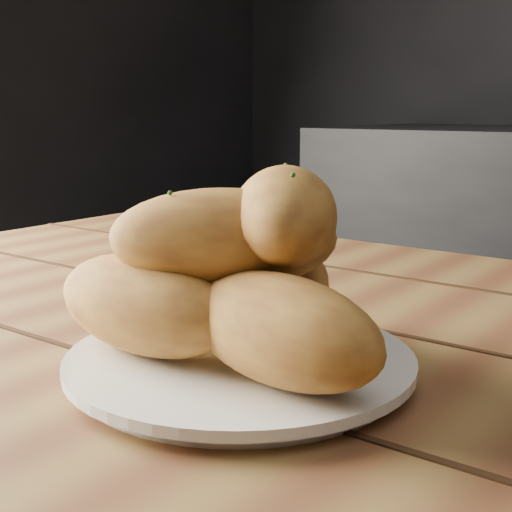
{
  "coord_description": "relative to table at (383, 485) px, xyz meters",
  "views": [
    {
      "loc": [
        -0.42,
        -0.09,
        0.95
      ],
      "look_at": [
        -0.74,
        0.33,
        0.84
      ],
      "focal_mm": 50.0,
      "sensor_mm": 36.0,
      "label": 1
    }
  ],
  "objects": [
    {
      "name": "table",
      "position": [
        0.0,
        0.0,
        0.0
      ],
      "size": [
        1.6,
        0.97,
        0.75
      ],
      "color": "brown",
      "rests_on": "ground"
    },
    {
      "name": "plate",
      "position": [
        -0.09,
        -0.06,
        0.1
      ],
      "size": [
        0.26,
        0.26,
        0.02
      ],
      "color": "white",
      "rests_on": "table"
    },
    {
      "name": "bread_rolls",
      "position": [
        -0.09,
        -0.06,
        0.17
      ],
      "size": [
        0.3,
        0.24,
        0.14
      ],
      "color": "gold",
      "rests_on": "plate"
    }
  ]
}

